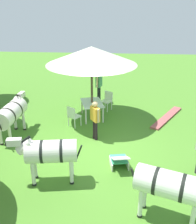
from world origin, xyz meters
The scene contains 12 objects.
ground_plane centered at (0.00, 0.00, 0.00)m, with size 36.00×36.00×0.00m, color #487E28.
shade_umbrella centered at (2.55, 0.62, 2.82)m, with size 3.82×3.82×3.19m.
patio_dining_table centered at (2.55, 0.62, 0.65)m, with size 1.51×1.20×0.74m.
patio_chair_east_end centered at (1.58, 1.32, 0.52)m, with size 0.60×0.60×0.90m.
patio_chair_west_end centered at (3.57, -0.01, 0.52)m, with size 0.59×0.60×0.90m.
guest_beside_umbrella centered at (4.54, 0.47, 1.02)m, with size 0.59×0.32×1.69m.
guest_behind_table centered at (0.59, 0.30, 0.93)m, with size 0.47×0.40×1.55m.
striped_lounge_chair centered at (-1.19, -0.64, 0.25)m, with size 0.90×0.67×0.58m.
zebra_nearest_camera centered at (0.56, 3.49, 0.99)m, with size 2.36×0.77×1.53m.
zebra_by_umbrella centered at (-2.05, 1.36, 0.99)m, with size 0.86×2.11×1.53m.
zebra_toward_hut centered at (-3.33, -1.84, 1.03)m, with size 1.16×2.17×1.57m.
brick_patio_kerb centered at (2.77, -2.76, 0.04)m, with size 2.80×0.36×0.08m, color #9D4F4E.
Camera 1 is at (-8.35, -0.54, 4.98)m, focal length 42.48 mm.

